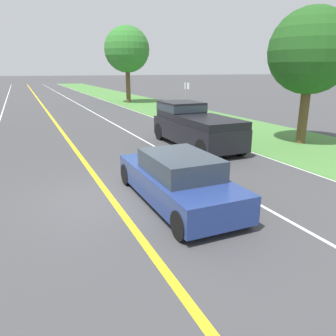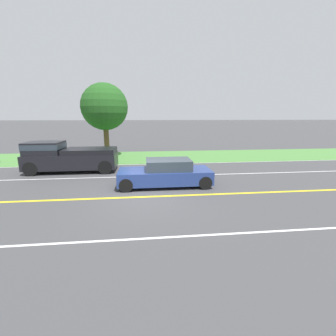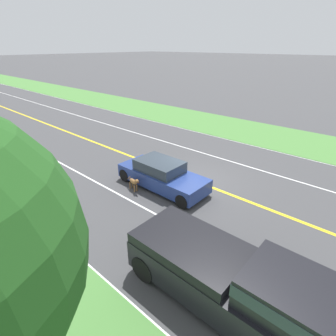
{
  "view_description": "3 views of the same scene",
  "coord_description": "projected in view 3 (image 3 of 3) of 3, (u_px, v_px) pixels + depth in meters",
  "views": [
    {
      "loc": [
        -2.01,
        -8.45,
        3.45
      ],
      "look_at": [
        1.29,
        -1.03,
        1.01
      ],
      "focal_mm": 35.0,
      "sensor_mm": 36.0,
      "label": 1
    },
    {
      "loc": [
        -9.46,
        0.03,
        3.49
      ],
      "look_at": [
        1.3,
        -1.12,
        0.99
      ],
      "focal_mm": 24.0,
      "sensor_mm": 36.0,
      "label": 2
    },
    {
      "loc": [
        9.99,
        6.81,
        6.46
      ],
      "look_at": [
        1.67,
        -0.53,
        1.21
      ],
      "focal_mm": 28.0,
      "sensor_mm": 36.0,
      "label": 3
    }
  ],
  "objects": [
    {
      "name": "grass_verge_left",
      "position": [
        272.0,
        136.0,
        20.38
      ],
      "size": [
        6.0,
        160.0,
        0.03
      ],
      "primitive_type": "cube",
      "color": "#4C843D",
      "rests_on": "ground"
    },
    {
      "name": "centre_divider_line",
      "position": [
        197.0,
        182.0,
        13.61
      ],
      "size": [
        0.18,
        160.0,
        0.01
      ],
      "primitive_type": "cube",
      "color": "yellow",
      "rests_on": "ground"
    },
    {
      "name": "pickup_truck",
      "position": [
        234.0,
        280.0,
        6.71
      ],
      "size": [
        2.04,
        5.54,
        1.94
      ],
      "color": "black",
      "rests_on": "ground"
    },
    {
      "name": "ground_plane",
      "position": [
        197.0,
        182.0,
        13.61
      ],
      "size": [
        400.0,
        400.0,
        0.0
      ],
      "primitive_type": "plane",
      "color": "#424244"
    },
    {
      "name": "lane_edge_line_right",
      "position": [
        76.0,
        255.0,
        8.86
      ],
      "size": [
        0.14,
        160.0,
        0.01
      ],
      "primitive_type": "cube",
      "color": "white",
      "rests_on": "ground"
    },
    {
      "name": "ego_car",
      "position": [
        162.0,
        175.0,
        12.88
      ],
      "size": [
        1.83,
        4.66,
        1.37
      ],
      "color": "navy",
      "rests_on": "ground"
    },
    {
      "name": "dog",
      "position": [
        134.0,
        182.0,
        12.62
      ],
      "size": [
        0.33,
        1.02,
        0.72
      ],
      "rotation": [
        0.0,
        0.0,
        -0.18
      ],
      "color": "olive",
      "rests_on": "ground"
    },
    {
      "name": "lane_edge_line_left",
      "position": [
        255.0,
        146.0,
        18.35
      ],
      "size": [
        0.14,
        160.0,
        0.01
      ],
      "primitive_type": "cube",
      "color": "white",
      "rests_on": "ground"
    },
    {
      "name": "lane_dash_same_dir",
      "position": [
        149.0,
        211.0,
        11.23
      ],
      "size": [
        0.1,
        160.0,
        0.01
      ],
      "primitive_type": "cube",
      "color": "white",
      "rests_on": "ground"
    },
    {
      "name": "lane_dash_oncoming",
      "position": [
        230.0,
        161.0,
        15.98
      ],
      "size": [
        0.1,
        160.0,
        0.01
      ],
      "primitive_type": "cube",
      "color": "white",
      "rests_on": "ground"
    }
  ]
}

